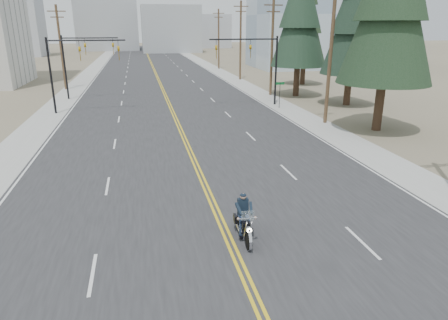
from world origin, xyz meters
TOP-DOWN VIEW (x-y plane):
  - road at (0.00, 70.00)m, footprint 20.00×200.00m
  - sidewalk_left at (-11.50, 70.00)m, footprint 3.00×200.00m
  - sidewalk_right at (11.50, 70.00)m, footprint 3.00×200.00m
  - traffic_mast_left at (-8.98, 32.00)m, footprint 7.10×0.26m
  - traffic_mast_right at (8.98, 32.00)m, footprint 7.10×0.26m
  - traffic_mast_far at (-9.31, 40.00)m, footprint 6.10×0.26m
  - street_sign at (10.80, 30.00)m, footprint 0.90×0.06m
  - utility_pole_b at (12.50, 23.00)m, footprint 2.20×0.30m
  - utility_pole_c at (12.50, 38.00)m, footprint 2.20×0.30m
  - utility_pole_d at (12.50, 53.00)m, footprint 2.20×0.30m
  - utility_pole_e at (12.50, 70.00)m, footprint 2.20×0.30m
  - utility_pole_left at (-12.50, 48.00)m, footprint 2.20×0.30m
  - glass_building at (32.00, 70.00)m, footprint 24.00×16.00m
  - haze_bldg_a at (-35.00, 115.00)m, footprint 14.00×12.00m
  - haze_bldg_b at (8.00, 125.00)m, footprint 18.00×14.00m
  - haze_bldg_c at (40.00, 110.00)m, footprint 16.00×12.00m
  - haze_bldg_d at (-12.00, 140.00)m, footprint 20.00×15.00m
  - haze_bldg_e at (25.00, 150.00)m, footprint 14.00×14.00m
  - motorcyclist at (0.62, 5.30)m, footprint 1.12×2.35m
  - conifer_mid at (18.41, 30.27)m, footprint 6.07×6.07m
  - conifer_tall at (15.30, 36.83)m, footprint 6.26×6.26m
  - conifer_far at (19.95, 46.04)m, footprint 5.87×5.87m

SIDE VIEW (x-z plane):
  - road at x=0.00m, z-range 0.00..0.01m
  - sidewalk_left at x=-11.50m, z-range 0.00..0.01m
  - sidewalk_right at x=11.50m, z-range 0.00..0.01m
  - motorcyclist at x=0.62m, z-range 0.00..1.79m
  - street_sign at x=10.80m, z-range 0.49..3.12m
  - traffic_mast_far at x=-9.31m, z-range 1.37..8.37m
  - traffic_mast_left at x=-8.98m, z-range 1.44..8.44m
  - traffic_mast_right at x=8.98m, z-range 1.44..8.44m
  - utility_pole_left at x=-12.50m, z-range 0.23..10.73m
  - utility_pole_c at x=12.50m, z-range 0.23..11.23m
  - utility_pole_e at x=12.50m, z-range 0.23..11.23m
  - utility_pole_b at x=12.50m, z-range 0.23..11.73m
  - utility_pole_d at x=12.50m, z-range 0.23..11.73m
  - haze_bldg_e at x=25.00m, z-range 0.00..12.00m
  - haze_bldg_b at x=8.00m, z-range 0.00..14.00m
  - haze_bldg_c at x=40.00m, z-range 0.00..18.00m
  - conifer_far at x=19.95m, z-range 1.16..16.89m
  - conifer_mid at x=18.41m, z-range 1.20..17.39m
  - conifer_tall at x=15.30m, z-range 1.29..18.69m
  - glass_building at x=32.00m, z-range 0.00..20.00m
  - haze_bldg_a at x=-35.00m, z-range 0.00..22.00m
  - haze_bldg_d at x=-12.00m, z-range 0.00..26.00m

